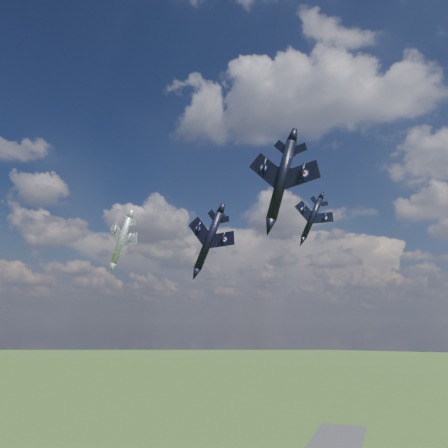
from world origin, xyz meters
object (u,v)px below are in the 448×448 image
at_px(jet_lead_navy, 209,240).
at_px(jet_left_silver, 121,240).
at_px(jet_right_navy, 282,180).
at_px(jet_high_navy, 312,218).

bearing_deg(jet_lead_navy, jet_left_silver, 157.13).
relative_size(jet_lead_navy, jet_right_navy, 1.06).
height_order(jet_lead_navy, jet_high_navy, jet_high_navy).
height_order(jet_lead_navy, jet_right_navy, jet_right_navy).
distance_m(jet_lead_navy, jet_high_navy, 30.01).
bearing_deg(jet_high_navy, jet_lead_navy, -126.55).
bearing_deg(jet_lead_navy, jet_high_navy, 68.71).
height_order(jet_high_navy, jet_left_silver, jet_high_navy).
distance_m(jet_high_navy, jet_left_silver, 42.78).
distance_m(jet_right_navy, jet_high_navy, 44.59).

